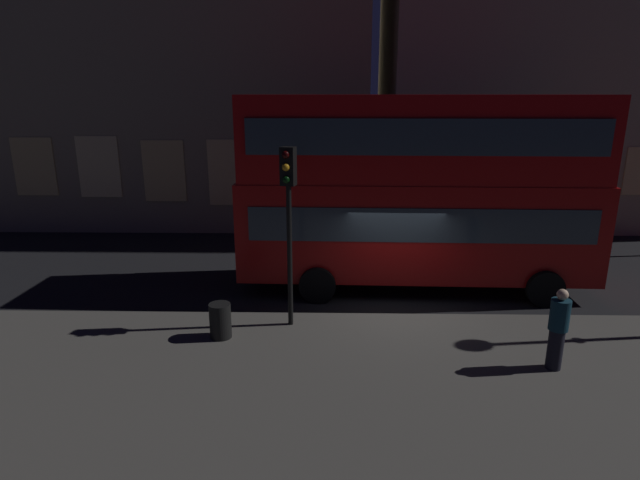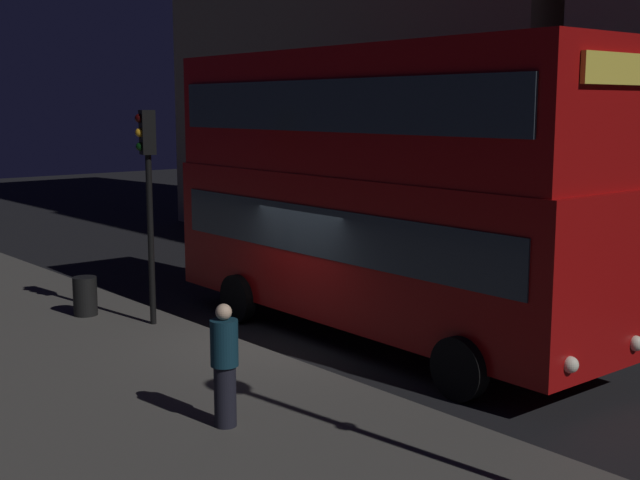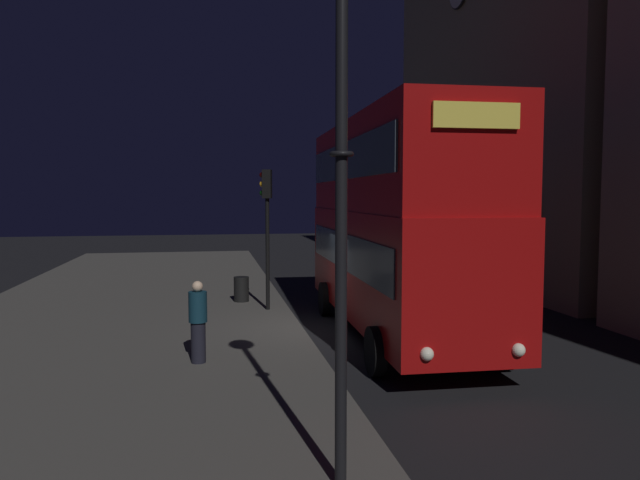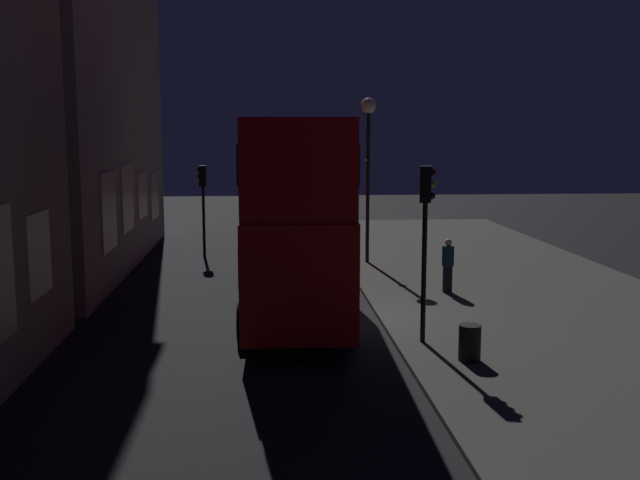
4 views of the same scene
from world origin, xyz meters
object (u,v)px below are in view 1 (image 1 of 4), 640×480
at_px(traffic_light_near_kerb, 288,201).
at_px(litter_bin, 220,321).
at_px(double_decker_bus, 416,185).
at_px(pedestrian, 558,329).

xyz_separation_m(traffic_light_near_kerb, litter_bin, (-1.53, -0.70, -2.61)).
bearing_deg(double_decker_bus, traffic_light_near_kerb, -137.26).
distance_m(pedestrian, litter_bin, 7.08).
bearing_deg(pedestrian, litter_bin, -45.94).
height_order(double_decker_bus, litter_bin, double_decker_bus).
distance_m(double_decker_bus, traffic_light_near_kerb, 4.43).
xyz_separation_m(double_decker_bus, litter_bin, (-4.85, -3.62, -2.49)).
bearing_deg(litter_bin, pedestrian, -10.12).
relative_size(traffic_light_near_kerb, litter_bin, 5.24).
relative_size(traffic_light_near_kerb, pedestrian, 2.48).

